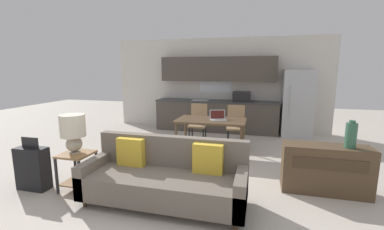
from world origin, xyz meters
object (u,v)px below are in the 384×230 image
Objects in this scene: refrigerator at (297,103)px; laptop at (218,117)px; side_table at (77,165)px; dining_table at (211,123)px; suitcase at (33,168)px; table_lamp at (73,130)px; credenza at (325,169)px; vase at (351,135)px; dining_chair_far_right at (236,124)px; couch at (166,178)px; dining_chair_far_left at (198,122)px.

laptop is (-1.80, -2.09, -0.09)m from refrigerator.
refrigerator is 5.56m from side_table.
suitcase reaches higher than dining_table.
credenza is (3.59, 0.84, -0.56)m from table_lamp.
laptop reaches higher than credenza.
laptop reaches higher than suitcase.
table_lamp is at bearing -168.12° from vase.
suitcase is at bearing -136.72° from dining_chair_far_right.
suitcase is at bearing -175.72° from couch.
vase is 2.45m from laptop.
dining_table is 2.34m from credenza.
side_table is 0.59× the size of dining_chair_far_left.
dining_chair_far_right reaches higher than side_table.
side_table is at bearing -114.12° from dining_chair_far_left.
refrigerator reaches higher than suitcase.
vase is at bearing -53.21° from laptop.
couch is 5.59× the size of vase.
dining_chair_far_left is (-2.41, -1.32, -0.37)m from refrigerator.
couch is (-0.22, -2.12, -0.35)m from dining_table.
suitcase is (-1.82, -3.06, -0.20)m from dining_chair_far_left.
vase is 0.41× the size of dining_chair_far_left.
refrigerator is 2.22× the size of suitcase.
laptop is (-0.31, -0.74, 0.28)m from dining_chair_far_right.
dining_chair_far_left reaches higher than credenza.
table_lamp is 0.60× the size of dining_chair_far_left.
vase reaches higher than suitcase.
dining_table is 0.93m from dining_chair_far_left.
laptop is (0.14, 0.01, 0.12)m from dining_table.
vase reaches higher than dining_chair_far_right.
side_table is at bearing -130.41° from dining_chair_far_right.
table_lamp reaches higher than dining_chair_far_right.
laptop is (0.37, 2.13, 0.47)m from couch.
vase reaches higher than credenza.
suitcase reaches higher than side_table.
table_lamp is (-3.60, -4.22, 0.02)m from refrigerator.
table_lamp is (-0.03, 0.01, 0.54)m from side_table.
refrigerator is at bearing 26.39° from dining_chair_far_left.
credenza is 4.34m from suitcase.
table_lamp is 3.73m from credenza.
refrigerator is 5.55m from table_lamp.
table_lamp reaches higher than dining_table.
side_table is at bearing -167.83° from vase.
side_table is at bearing -179.80° from couch.
refrigerator is at bearing 47.22° from dining_table.
table_lamp is 0.88m from suitcase.
vase reaches higher than dining_table.
refrigerator reaches higher than table_lamp.
dining_chair_far_right is (-1.50, -1.35, -0.37)m from refrigerator.
suitcase is (-2.06, -0.15, -0.01)m from couch.
side_table is (-1.40, -0.00, 0.04)m from couch.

